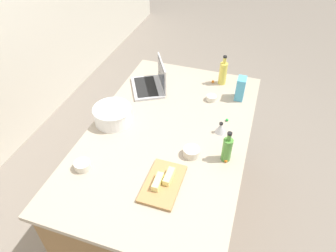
% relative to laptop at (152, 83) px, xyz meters
% --- Properties ---
extents(ground_plane, '(12.00, 12.00, 0.00)m').
position_rel_laptop_xyz_m(ground_plane, '(-0.44, -0.27, -0.95)').
color(ground_plane, slate).
extents(island_counter, '(1.65, 1.01, 0.90)m').
position_rel_laptop_xyz_m(island_counter, '(-0.44, -0.27, -0.50)').
color(island_counter, olive).
rests_on(island_counter, ground).
extents(laptop, '(0.38, 0.35, 0.22)m').
position_rel_laptop_xyz_m(laptop, '(0.00, 0.00, 0.00)').
color(laptop, '#B7B7BC').
rests_on(laptop, island_counter).
extents(mixing_bowl_large, '(0.26, 0.26, 0.11)m').
position_rel_laptop_xyz_m(mixing_bowl_large, '(-0.45, 0.11, 0.01)').
color(mixing_bowl_large, white).
rests_on(mixing_bowl_large, island_counter).
extents(bottle_olive, '(0.06, 0.06, 0.21)m').
position_rel_laptop_xyz_m(bottle_olive, '(-0.56, -0.67, 0.04)').
color(bottle_olive, '#4C8C38').
rests_on(bottle_olive, island_counter).
extents(bottle_oil, '(0.06, 0.06, 0.24)m').
position_rel_laptop_xyz_m(bottle_oil, '(0.23, -0.49, 0.05)').
color(bottle_oil, '#DBC64C').
rests_on(bottle_oil, island_counter).
extents(cutting_board, '(0.31, 0.19, 0.02)m').
position_rel_laptop_xyz_m(cutting_board, '(-0.85, -0.38, -0.04)').
color(cutting_board, '#AD7F4C').
rests_on(cutting_board, island_counter).
extents(butter_stick_left, '(0.11, 0.04, 0.04)m').
position_rel_laptop_xyz_m(butter_stick_left, '(-0.81, -0.40, -0.01)').
color(butter_stick_left, '#F4E58C').
rests_on(butter_stick_left, cutting_board).
extents(butter_stick_right, '(0.11, 0.04, 0.04)m').
position_rel_laptop_xyz_m(butter_stick_right, '(-0.87, -0.36, -0.01)').
color(butter_stick_right, '#F4E58C').
rests_on(butter_stick_right, cutting_board).
extents(ramekin_small, '(0.09, 0.09, 0.05)m').
position_rel_laptop_xyz_m(ramekin_small, '(-0.88, 0.09, -0.02)').
color(ramekin_small, beige).
rests_on(ramekin_small, island_counter).
extents(ramekin_medium, '(0.10, 0.10, 0.05)m').
position_rel_laptop_xyz_m(ramekin_medium, '(-0.59, -0.47, -0.02)').
color(ramekin_medium, beige).
rests_on(ramekin_medium, island_counter).
extents(ramekin_wide, '(0.07, 0.07, 0.04)m').
position_rel_laptop_xyz_m(ramekin_wide, '(-0.01, -0.46, -0.03)').
color(ramekin_wide, beige).
rests_on(ramekin_wide, island_counter).
extents(kitchen_timer, '(0.07, 0.07, 0.08)m').
position_rel_laptop_xyz_m(kitchen_timer, '(-0.33, -0.59, -0.01)').
color(kitchen_timer, '#B2B2B7').
rests_on(kitchen_timer, island_counter).
extents(candy_bag, '(0.09, 0.06, 0.17)m').
position_rel_laptop_xyz_m(candy_bag, '(0.08, -0.65, 0.04)').
color(candy_bag, '#4CA5CC').
rests_on(candy_bag, island_counter).
extents(candy_0, '(0.02, 0.02, 0.02)m').
position_rel_laptop_xyz_m(candy_0, '(-0.21, -0.61, -0.04)').
color(candy_0, green).
rests_on(candy_0, island_counter).
extents(candy_1, '(0.02, 0.02, 0.02)m').
position_rel_laptop_xyz_m(candy_1, '(0.22, -0.43, -0.04)').
color(candy_1, orange).
rests_on(candy_1, island_counter).
extents(candy_2, '(0.02, 0.02, 0.02)m').
position_rel_laptop_xyz_m(candy_2, '(-0.58, -0.67, -0.04)').
color(candy_2, orange).
rests_on(candy_2, island_counter).
extents(candy_3, '(0.02, 0.02, 0.02)m').
position_rel_laptop_xyz_m(candy_3, '(-0.33, -0.66, -0.04)').
color(candy_3, '#CC3399').
rests_on(candy_3, island_counter).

